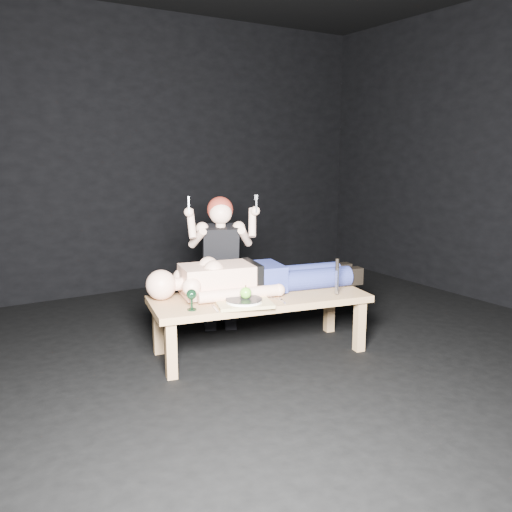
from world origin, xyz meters
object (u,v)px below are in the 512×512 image
(lying_man, at_px, (260,273))
(goblet, at_px, (192,300))
(serving_tray, at_px, (244,304))
(kneeling_woman, at_px, (220,262))
(table, at_px, (259,324))
(carving_knife, at_px, (337,277))

(lying_man, bearing_deg, goblet, -152.63)
(serving_tray, bearing_deg, goblet, 167.35)
(kneeling_woman, height_order, serving_tray, kneeling_woman)
(serving_tray, bearing_deg, lying_man, 42.70)
(table, bearing_deg, lying_man, 68.84)
(table, height_order, goblet, goblet)
(table, relative_size, serving_tray, 4.22)
(kneeling_woman, bearing_deg, lying_man, -56.63)
(kneeling_woman, relative_size, carving_knife, 4.24)
(table, height_order, serving_tray, serving_tray)
(table, relative_size, carving_knife, 5.78)
(serving_tray, distance_m, carving_knife, 0.76)
(table, bearing_deg, serving_tray, -134.62)
(table, xyz_separation_m, serving_tray, (-0.23, -0.15, 0.24))
(lying_man, xyz_separation_m, kneeling_woman, (-0.10, 0.48, 0.01))
(lying_man, relative_size, kneeling_woman, 1.48)
(lying_man, bearing_deg, carving_knife, -32.60)
(table, distance_m, kneeling_woman, 0.72)
(kneeling_woman, relative_size, serving_tray, 3.10)
(carving_knife, bearing_deg, serving_tray, -179.17)
(carving_knife, bearing_deg, lying_man, 147.40)
(lying_man, xyz_separation_m, serving_tray, (-0.30, -0.28, -0.13))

